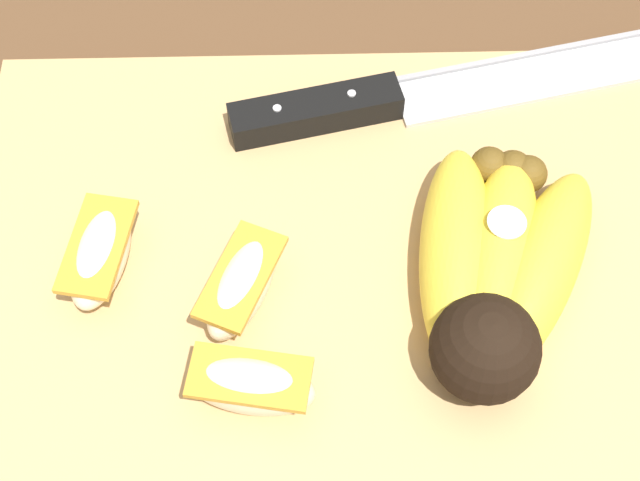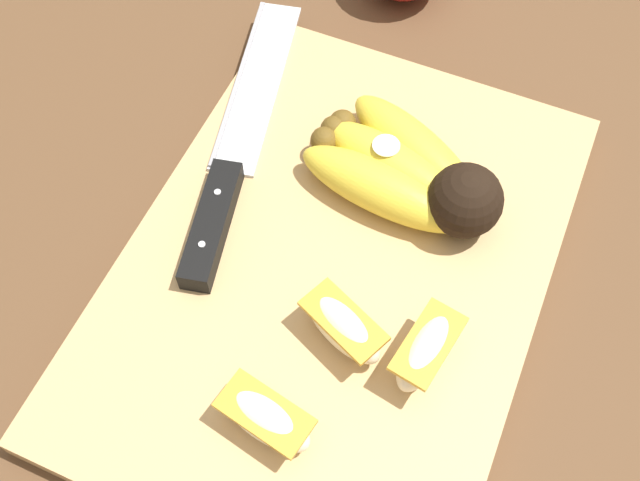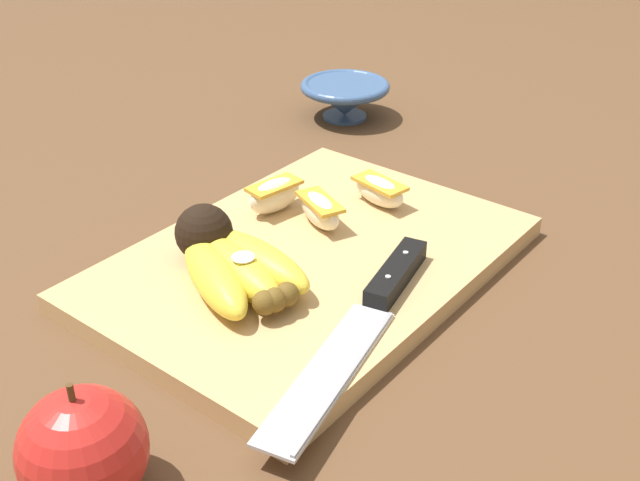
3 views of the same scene
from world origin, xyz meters
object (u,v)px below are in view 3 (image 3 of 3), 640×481
banana_bunch (230,261)px  apple_wedge_middle (320,210)px  whole_apple (83,450)px  ceramic_bowl (345,97)px  chefs_knife (376,305)px  apple_wedge_near (379,191)px  apple_wedge_far (275,195)px

banana_bunch → apple_wedge_middle: size_ratio=2.22×
whole_apple → ceramic_bowl: 0.69m
chefs_knife → whole_apple: bearing=-9.1°
chefs_knife → apple_wedge_middle: (-0.09, -0.13, 0.01)m
apple_wedge_near → whole_apple: size_ratio=0.71×
banana_bunch → apple_wedge_middle: 0.13m
apple_wedge_near → apple_wedge_middle: (0.07, -0.02, 0.00)m
chefs_knife → apple_wedge_far: bearing=-114.0°
banana_bunch → chefs_knife: banana_bunch is taller
apple_wedge_middle → whole_apple: 0.36m
apple_wedge_near → apple_wedge_far: bearing=-43.6°
banana_bunch → apple_wedge_near: (-0.20, 0.02, -0.00)m
banana_bunch → ceramic_bowl: (-0.41, -0.18, -0.01)m
chefs_knife → banana_bunch: bearing=-71.9°
chefs_knife → apple_wedge_near: apple_wedge_near is taller
banana_bunch → apple_wedge_far: size_ratio=2.32×
apple_wedge_far → whole_apple: bearing=22.3°
ceramic_bowl → apple_wedge_near: bearing=43.8°
apple_wedge_middle → ceramic_bowl: 0.34m
apple_wedge_near → apple_wedge_far: apple_wedge_far is taller
apple_wedge_near → apple_wedge_far: size_ratio=1.04×
apple_wedge_far → ceramic_bowl: (-0.29, -0.13, -0.01)m
apple_wedge_middle → whole_apple: size_ratio=0.72×
chefs_knife → apple_wedge_middle: bearing=-124.1°
apple_wedge_near → ceramic_bowl: bearing=-136.2°
apple_wedge_near → apple_wedge_middle: apple_wedge_middle is taller
apple_wedge_middle → apple_wedge_far: (0.01, -0.05, 0.00)m
apple_wedge_middle → whole_apple: (0.35, 0.09, 0.00)m
chefs_knife → apple_wedge_near: (-0.16, -0.11, 0.01)m
apple_wedge_near → ceramic_bowl: (-0.21, -0.20, -0.01)m
banana_bunch → apple_wedge_far: 0.13m
chefs_knife → ceramic_bowl: bearing=-140.2°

